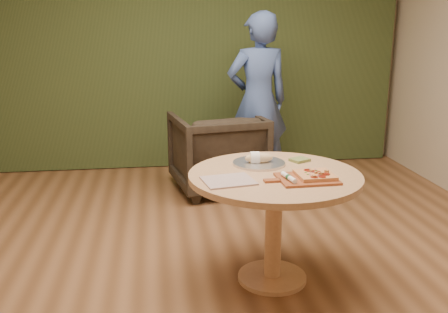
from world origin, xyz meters
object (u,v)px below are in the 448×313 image
flatbread_pizza (315,175)px  serving_tray (259,163)px  pedestal_table (274,194)px  pizza_paddle (305,179)px  person_standing (258,101)px  armchair (217,148)px  cutlery_roll (289,177)px  bread_roll (258,158)px

flatbread_pizza → serving_tray: flatbread_pizza is taller
serving_tray → pedestal_table: bearing=-75.5°
pizza_paddle → person_standing: person_standing is taller
pedestal_table → flatbread_pizza: (0.22, -0.15, 0.17)m
flatbread_pizza → armchair: bearing=99.4°
pizza_paddle → pedestal_table: bearing=131.0°
armchair → person_standing: (0.44, 0.13, 0.46)m
pedestal_table → armchair: size_ratio=1.25×
pedestal_table → serving_tray: serving_tray is taller
cutlery_roll → bread_roll: (-0.11, 0.41, 0.01)m
flatbread_pizza → armchair: size_ratio=0.26×
cutlery_roll → person_standing: bearing=72.6°
flatbread_pizza → bread_roll: bearing=127.0°
cutlery_roll → person_standing: (0.27, 2.24, 0.12)m
pizza_paddle → person_standing: (0.16, 2.21, 0.14)m
bread_roll → person_standing: 1.87m
pedestal_table → person_standing: bearing=81.4°
pizza_paddle → armchair: 2.13m
bread_roll → armchair: (-0.06, 1.70, -0.35)m
pizza_paddle → cutlery_roll: 0.12m
serving_tray → armchair: (-0.07, 1.70, -0.32)m
flatbread_pizza → pedestal_table: bearing=145.0°
pizza_paddle → cutlery_roll: bearing=-168.9°
flatbread_pizza → person_standing: 2.21m
pedestal_table → serving_tray: bearing=104.5°
pedestal_table → flatbread_pizza: bearing=-35.0°
flatbread_pizza → cutlery_roll: (-0.18, -0.04, 0.00)m
person_standing → cutlery_roll: bearing=75.5°
bread_roll → armchair: bearing=92.0°
cutlery_roll → serving_tray: bearing=92.8°
person_standing → serving_tray: bearing=71.0°
serving_tray → armchair: armchair is taller
pizza_paddle → armchair: (-0.28, 2.08, -0.32)m
armchair → bread_roll: bearing=82.0°
pizza_paddle → cutlery_roll: cutlery_roll is taller
pedestal_table → armchair: armchair is taller
cutlery_roll → armchair: 2.14m
pizza_paddle → serving_tray: size_ratio=1.26×
pizza_paddle → bread_roll: bread_roll is taller
bread_roll → pedestal_table: bearing=-73.4°
pedestal_table → armchair: bearing=93.8°
armchair → person_standing: 0.64m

